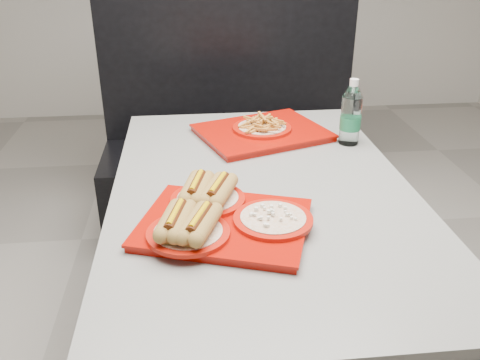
{
  "coord_description": "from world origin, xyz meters",
  "views": [
    {
      "loc": [
        -0.21,
        -1.35,
        1.44
      ],
      "look_at": [
        -0.08,
        -0.11,
        0.83
      ],
      "focal_mm": 38.0,
      "sensor_mm": 36.0,
      "label": 1
    }
  ],
  "objects": [
    {
      "name": "diner_table",
      "position": [
        0.0,
        0.0,
        0.58
      ],
      "size": [
        0.92,
        1.42,
        0.75
      ],
      "color": "black",
      "rests_on": "ground"
    },
    {
      "name": "booth_bench",
      "position": [
        0.0,
        1.09,
        0.4
      ],
      "size": [
        1.3,
        0.57,
        1.35
      ],
      "color": "black",
      "rests_on": "ground"
    },
    {
      "name": "tray_near",
      "position": [
        -0.15,
        -0.22,
        0.78
      ],
      "size": [
        0.5,
        0.45,
        0.09
      ],
      "rotation": [
        0.0,
        0.0,
        -0.32
      ],
      "color": "#990C04",
      "rests_on": "diner_table"
    },
    {
      "name": "tray_far",
      "position": [
        0.06,
        0.42,
        0.78
      ],
      "size": [
        0.54,
        0.48,
        0.09
      ],
      "rotation": [
        0.0,
        0.0,
        0.34
      ],
      "color": "#990C04",
      "rests_on": "diner_table"
    },
    {
      "name": "water_bottle",
      "position": [
        0.36,
        0.31,
        0.85
      ],
      "size": [
        0.07,
        0.07,
        0.24
      ],
      "rotation": [
        0.0,
        0.0,
        0.22
      ],
      "color": "silver",
      "rests_on": "diner_table"
    }
  ]
}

